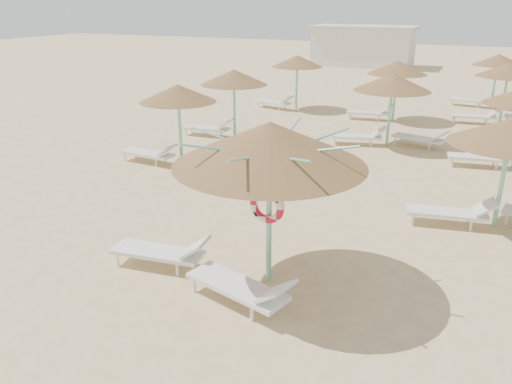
% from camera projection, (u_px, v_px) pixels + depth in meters
% --- Properties ---
extents(ground, '(120.00, 120.00, 0.00)m').
position_uv_depth(ground, '(256.00, 267.00, 10.39)').
color(ground, '#DBB885').
rests_on(ground, ground).
extents(main_palapa, '(3.56, 3.56, 3.19)m').
position_uv_depth(main_palapa, '(270.00, 144.00, 8.94)').
color(main_palapa, '#79D2B4').
rests_on(main_palapa, ground).
extents(lounger_main_a, '(2.12, 0.87, 0.75)m').
position_uv_depth(lounger_main_a, '(164.00, 251.00, 10.27)').
color(lounger_main_a, white).
rests_on(lounger_main_a, ground).
extents(lounger_main_b, '(2.25, 1.19, 0.78)m').
position_uv_depth(lounger_main_b, '(243.00, 287.00, 8.96)').
color(lounger_main_b, white).
rests_on(lounger_main_b, ground).
extents(palapa_field, '(18.90, 18.82, 2.71)m').
position_uv_depth(palapa_field, '(449.00, 87.00, 17.76)').
color(palapa_field, '#79D2B4').
rests_on(palapa_field, ground).
extents(service_hut, '(8.40, 4.40, 3.25)m').
position_uv_depth(service_hut, '(363.00, 46.00, 41.86)').
color(service_hut, silver).
rests_on(service_hut, ground).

